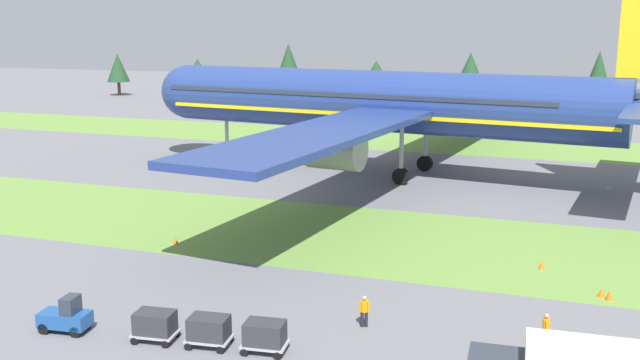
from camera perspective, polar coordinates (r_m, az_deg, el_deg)
grass_strip_near at (r=55.37m, az=0.58°, el=-4.26°), size 320.00×17.11×0.01m
grass_strip_far at (r=99.24m, az=9.22°, el=2.96°), size 320.00×17.11×0.01m
airliner at (r=75.66m, az=5.90°, el=6.21°), size 59.09×73.05×21.94m
baggage_tug at (r=40.29m, az=-19.54°, el=-10.22°), size 2.73×1.59×1.97m
cargo_dolly_lead at (r=37.92m, az=-12.98°, el=-11.07°), size 2.36×1.75×1.55m
cargo_dolly_second at (r=36.83m, az=-8.82°, el=-11.61°), size 2.36×1.75×1.55m
cargo_dolly_third at (r=35.93m, az=-4.41°, el=-12.13°), size 2.36×1.75×1.55m
ground_crew_marshaller at (r=38.63m, az=3.54°, el=-10.27°), size 0.53×0.36×1.74m
ground_crew_loader at (r=38.06m, az=17.51°, el=-11.20°), size 0.36×0.55×1.74m
taxiway_marker_0 at (r=45.52m, az=22.02°, el=-8.48°), size 0.44×0.44×0.62m
taxiway_marker_1 at (r=53.76m, az=-11.40°, el=-4.71°), size 0.44×0.44×0.56m
taxiway_marker_2 at (r=45.90m, az=21.47°, el=-8.31°), size 0.44×0.44×0.55m
taxiway_marker_3 at (r=49.61m, az=17.21°, el=-6.46°), size 0.44×0.44×0.58m
distant_tree_line at (r=138.74m, az=13.27°, el=8.34°), size 164.16×10.59×12.44m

